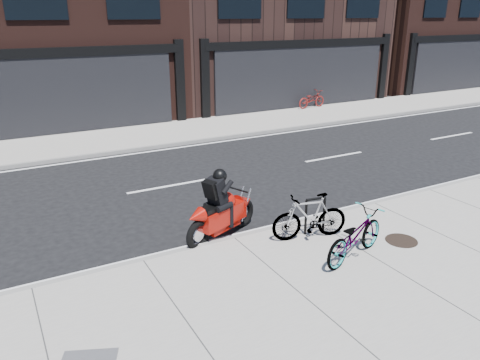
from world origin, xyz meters
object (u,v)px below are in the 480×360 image
bike_rack (315,212)px  bicycle_rear (310,217)px  motorcycle (225,209)px  manhole_cover (401,241)px  bicycle_far (312,99)px  bicycle_front (355,236)px

bike_rack → bicycle_rear: bearing=-150.3°
motorcycle → manhole_cover: motorcycle is taller
motorcycle → bicycle_far: motorcycle is taller
bicycle_front → bicycle_rear: 1.13m
motorcycle → bicycle_far: (10.29, 10.56, -0.09)m
bike_rack → bicycle_front: 1.25m
bicycle_front → manhole_cover: bicycle_front is taller
motorcycle → manhole_cover: size_ratio=3.08×
bicycle_far → manhole_cover: bicycle_far is taller
bike_rack → bicycle_rear: 0.29m
bicycle_front → bicycle_rear: size_ratio=1.10×
bicycle_rear → bicycle_far: bicycle_rear is taller
bicycle_front → manhole_cover: (1.38, 0.05, -0.47)m
motorcycle → manhole_cover: 3.79m
bike_rack → bicycle_front: bearing=-90.4°
bike_rack → bicycle_far: (8.64, 11.60, -0.05)m
motorcycle → manhole_cover: bearing=-58.6°
motorcycle → manhole_cover: (3.02, -2.24, -0.51)m
bicycle_far → manhole_cover: size_ratio=2.49×
bicycle_front → bicycle_rear: (-0.25, 1.10, 0.02)m
bicycle_rear → motorcycle: 1.83m
bike_rack → motorcycle: 1.95m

